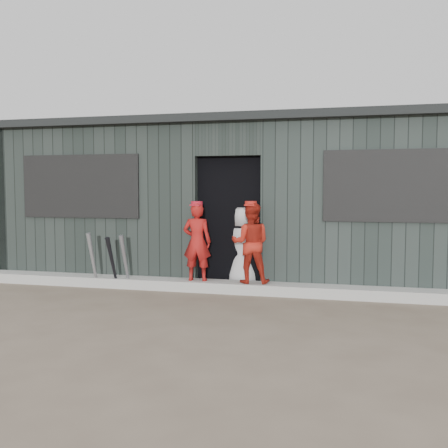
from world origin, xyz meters
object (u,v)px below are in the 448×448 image
(bat_mid, at_px, (125,262))
(bat_left, at_px, (93,260))
(player_red_left, at_px, (197,242))
(bat_right, at_px, (112,263))
(player_grey_back, at_px, (243,247))
(dugout, at_px, (246,201))
(player_red_right, at_px, (251,243))

(bat_mid, bearing_deg, bat_left, -172.46)
(bat_mid, relative_size, player_red_left, 0.73)
(bat_right, bearing_deg, player_red_left, 9.55)
(player_red_left, relative_size, player_grey_back, 0.92)
(bat_left, distance_m, bat_mid, 0.50)
(bat_left, xyz_separation_m, dugout, (1.99, 1.91, 0.86))
(player_red_left, distance_m, player_grey_back, 0.75)
(player_grey_back, height_order, dugout, dugout)
(bat_mid, relative_size, player_red_right, 0.73)
(dugout, bearing_deg, player_red_left, -103.82)
(player_red_left, distance_m, dugout, 1.82)
(player_red_left, xyz_separation_m, player_red_right, (0.80, 0.01, 0.00))
(player_red_left, bearing_deg, player_grey_back, -148.14)
(bat_left, relative_size, player_grey_back, 0.70)
(player_red_right, xyz_separation_m, dugout, (-0.39, 1.67, 0.56))
(bat_left, xyz_separation_m, bat_right, (0.31, 0.01, -0.03))
(player_red_right, bearing_deg, bat_right, -0.01)
(bat_mid, xyz_separation_m, bat_right, (-0.18, -0.05, -0.01))
(bat_left, bearing_deg, bat_right, 2.40)
(player_red_left, xyz_separation_m, dugout, (0.41, 1.69, 0.56))
(bat_mid, distance_m, player_grey_back, 1.80)
(player_red_left, bearing_deg, bat_mid, 5.62)
(bat_right, relative_size, dugout, 0.10)
(bat_left, bearing_deg, player_grey_back, 16.53)
(bat_left, distance_m, dugout, 2.89)
(player_grey_back, bearing_deg, player_red_right, 108.46)
(bat_right, height_order, dugout, dugout)
(bat_mid, height_order, player_red_right, player_red_right)
(bat_mid, xyz_separation_m, player_grey_back, (1.69, 0.58, 0.21))
(bat_left, distance_m, player_grey_back, 2.29)
(bat_right, height_order, player_red_left, player_red_left)
(bat_mid, distance_m, player_red_right, 1.91)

